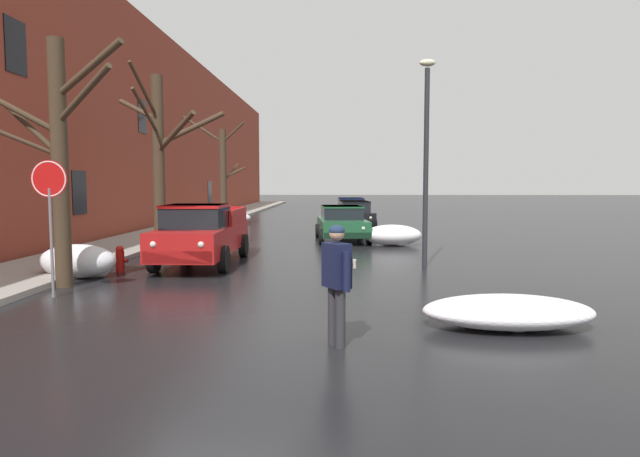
# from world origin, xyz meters

# --- Properties ---
(ground_plane) EXTENTS (200.00, 200.00, 0.00)m
(ground_plane) POSITION_xyz_m (0.00, 0.00, 0.00)
(ground_plane) COLOR black
(left_sidewalk_slab) EXTENTS (2.91, 80.00, 0.14)m
(left_sidewalk_slab) POSITION_xyz_m (-5.93, 18.00, 0.07)
(left_sidewalk_slab) COLOR gray
(left_sidewalk_slab) RESTS_ON ground
(brick_townhouse_facade) EXTENTS (0.63, 80.00, 10.52)m
(brick_townhouse_facade) POSITION_xyz_m (-7.88, 18.00, 5.26)
(brick_townhouse_facade) COLOR brown
(brick_townhouse_facade) RESTS_ON ground
(snow_bank_near_corner_left) EXTENTS (2.40, 0.95, 0.75)m
(snow_bank_near_corner_left) POSITION_xyz_m (-4.23, 22.86, 0.36)
(snow_bank_near_corner_left) COLOR white
(snow_bank_near_corner_left) RESTS_ON ground
(snow_bank_along_left_kerb) EXTENTS (2.77, 1.47, 0.54)m
(snow_bank_along_left_kerb) POSITION_xyz_m (4.75, 0.52, 0.26)
(snow_bank_along_left_kerb) COLOR white
(snow_bank_along_left_kerb) RESTS_ON ground
(snow_bank_mid_block_left) EXTENTS (1.90, 1.10, 0.84)m
(snow_bank_mid_block_left) POSITION_xyz_m (-4.46, 4.99, 0.41)
(snow_bank_mid_block_left) COLOR white
(snow_bank_mid_block_left) RESTS_ON ground
(snow_bank_near_corner_right) EXTENTS (2.18, 1.43, 0.78)m
(snow_bank_near_corner_right) POSITION_xyz_m (4.03, 12.46, 0.38)
(snow_bank_near_corner_right) COLOR white
(snow_bank_near_corner_right) RESTS_ON ground
(bare_tree_at_the_corner) EXTENTS (3.73, 1.47, 5.53)m
(bare_tree_at_the_corner) POSITION_xyz_m (-4.24, 3.76, 3.02)
(bare_tree_at_the_corner) COLOR #423323
(bare_tree_at_the_corner) RESTS_ON ground
(bare_tree_second_along_sidewalk) EXTENTS (4.10, 3.23, 6.20)m
(bare_tree_second_along_sidewalk) POSITION_xyz_m (-4.19, 10.59, 3.33)
(bare_tree_second_along_sidewalk) COLOR #423323
(bare_tree_second_along_sidewalk) RESTS_ON ground
(bare_tree_mid_block) EXTENTS (3.50, 2.76, 5.95)m
(bare_tree_mid_block) POSITION_xyz_m (-4.29, 21.38, 2.84)
(bare_tree_mid_block) COLOR #423323
(bare_tree_mid_block) RESTS_ON ground
(pickup_truck_red_approaching_near_lane) EXTENTS (2.10, 5.42, 1.76)m
(pickup_truck_red_approaching_near_lane) POSITION_xyz_m (-1.98, 7.38, 0.88)
(pickup_truck_red_approaching_near_lane) COLOR red
(pickup_truck_red_approaching_near_lane) RESTS_ON ground
(sedan_green_parked_kerbside_close) EXTENTS (2.30, 4.48, 1.42)m
(sedan_green_parked_kerbside_close) POSITION_xyz_m (2.08, 14.13, 0.75)
(sedan_green_parked_kerbside_close) COLOR #1E5633
(sedan_green_parked_kerbside_close) RESTS_ON ground
(sedan_black_parked_kerbside_mid) EXTENTS (2.12, 4.01, 1.42)m
(sedan_black_parked_kerbside_mid) POSITION_xyz_m (2.76, 20.10, 0.75)
(sedan_black_parked_kerbside_mid) COLOR black
(sedan_black_parked_kerbside_mid) RESTS_ON ground
(sedan_darkblue_parked_far_down_block) EXTENTS (2.11, 4.48, 1.42)m
(sedan_darkblue_parked_far_down_block) POSITION_xyz_m (2.68, 25.82, 0.75)
(sedan_darkblue_parked_far_down_block) COLOR navy
(sedan_darkblue_parked_far_down_block) RESTS_ON ground
(pedestrian_with_coffee) EXTENTS (0.52, 0.59, 1.76)m
(pedestrian_with_coffee) POSITION_xyz_m (1.95, -0.58, 1.04)
(pedestrian_with_coffee) COLOR #2D2D33
(pedestrian_with_coffee) RESTS_ON ground
(fire_hydrant) EXTENTS (0.42, 0.22, 0.71)m
(fire_hydrant) POSITION_xyz_m (-3.80, 5.88, 0.36)
(fire_hydrant) COLOR red
(fire_hydrant) RESTS_ON ground
(stop_sign_at_corner) EXTENTS (0.76, 0.06, 2.82)m
(stop_sign_at_corner) POSITION_xyz_m (-3.90, 2.63, 2.18)
(stop_sign_at_corner) COLOR slate
(stop_sign_at_corner) RESTS_ON ground
(street_lamp_post) EXTENTS (0.44, 0.24, 5.73)m
(street_lamp_post) POSITION_xyz_m (4.38, 7.14, 3.22)
(street_lamp_post) COLOR #28282D
(street_lamp_post) RESTS_ON ground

